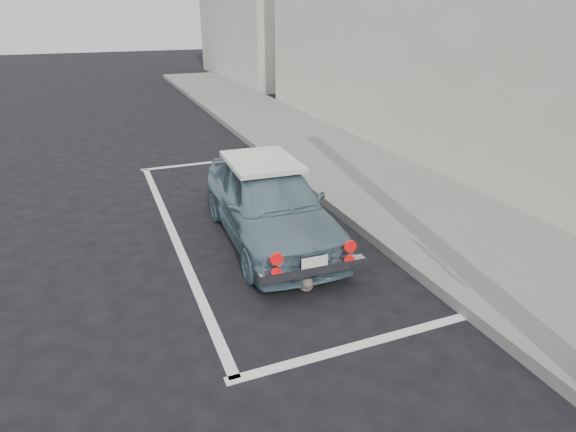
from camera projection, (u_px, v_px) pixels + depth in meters
name	position (u px, v px, depth m)	size (l,w,h in m)	color
ground	(301.00, 328.00, 5.31)	(80.00, 80.00, 0.00)	black
sidewalk	(428.00, 214.00, 8.08)	(2.80, 40.00, 0.15)	slate
pline_rear	(364.00, 344.00, 5.05)	(3.00, 0.12, 0.01)	silver
pline_front	(209.00, 163.00, 11.01)	(3.00, 0.12, 0.01)	silver
pline_side	(173.00, 233.00, 7.55)	(0.12, 7.00, 0.01)	silver
retro_coupe	(269.00, 202.00, 7.13)	(1.55, 3.58, 1.20)	slate
cat	(305.00, 281.00, 5.98)	(0.29, 0.50, 0.27)	#6B6152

